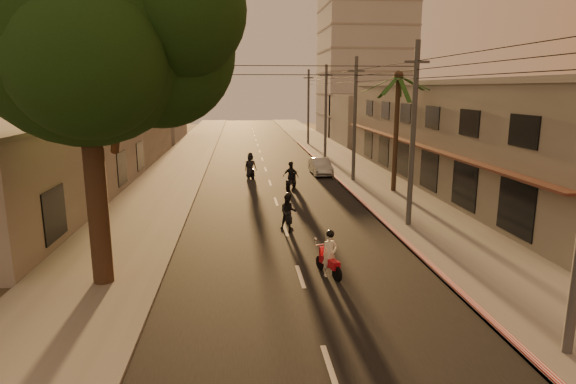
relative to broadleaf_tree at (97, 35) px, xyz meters
name	(u,v)px	position (x,y,z in m)	size (l,w,h in m)	color
ground	(308,300)	(6.61, -2.14, -8.48)	(160.00, 160.00, 0.00)	#383023
road	(270,183)	(6.61, 17.86, -8.47)	(10.00, 140.00, 0.02)	black
sidewalk_right	(370,180)	(14.11, 17.86, -8.42)	(5.00, 140.00, 0.12)	slate
sidewalk_left	(166,184)	(-0.89, 17.86, -8.42)	(5.00, 140.00, 0.12)	slate
curb_stripe	(354,195)	(11.71, 12.86, -8.38)	(0.20, 60.00, 0.20)	red
shophouse_row	(469,134)	(20.57, 15.86, -4.83)	(8.80, 34.20, 7.30)	gray
left_building	(32,163)	(-7.37, 11.86, -5.88)	(8.20, 24.20, 5.20)	#9D978E
distant_tower	(365,37)	(22.61, 53.86, 5.52)	(12.10, 12.10, 28.00)	#B7B5B2
broadleaf_tree	(97,35)	(0.00, 0.00, 0.00)	(9.60, 8.70, 12.10)	black
palm_tree	(398,83)	(14.61, 13.86, -1.33)	(5.00, 5.00, 8.20)	black
utility_poles	(356,92)	(12.81, 17.86, -1.94)	(1.20, 48.26, 9.00)	#38383A
filler_right	(369,119)	(20.61, 42.86, -5.48)	(8.00, 14.00, 6.00)	#9D978E
filler_left_near	(118,136)	(-7.39, 31.86, -6.28)	(8.00, 14.00, 4.40)	#9D978E
filler_left_far	(150,113)	(-7.39, 49.86, -4.98)	(8.00, 14.00, 7.00)	#9D978E
scooter_red	(330,256)	(7.69, -0.16, -7.68)	(0.95, 1.74, 1.77)	black
scooter_mid_a	(288,213)	(6.78, 6.03, -7.65)	(0.88, 1.86, 1.83)	black
scooter_mid_b	(291,177)	(7.88, 15.25, -7.57)	(1.43, 1.89, 1.98)	black
scooter_far_a	(250,167)	(5.25, 20.01, -7.58)	(1.17, 1.99, 1.99)	black
parked_car	(320,167)	(10.86, 20.93, -7.82)	(1.50, 4.03, 1.32)	#9DA0A5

